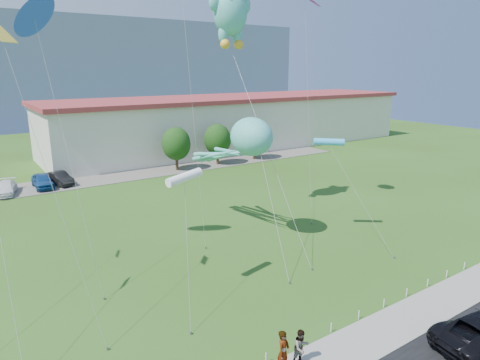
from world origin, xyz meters
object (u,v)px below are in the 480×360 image
Objects in this scene: pedestrian_right at (301,347)px; parked_car_white at (5,188)px; pedestrian_left at (283,352)px; parked_car_black at (60,178)px; octopus_kite at (242,144)px; warehouse at (238,121)px; parked_car_blue at (42,181)px; teddy_bear_kite at (230,6)px.

pedestrian_right is 37.05m from parked_car_white.
parked_car_black is (-0.98, 37.18, -0.30)m from pedestrian_left.
octopus_kite is at bearing 37.04° from pedestrian_left.
parked_car_blue is at bearing -163.40° from warehouse.
parked_car_white is at bearing -171.33° from parked_car_blue.
parked_car_white is 5.48m from parked_car_black.
teddy_bear_kite reaches higher than pedestrian_left.
pedestrian_right is at bearing -114.41° from teddy_bear_kite.
parked_car_blue is at bearing 177.73° from parked_car_black.
pedestrian_left is (-28.83, -46.24, -3.06)m from warehouse.
warehouse is 54.58m from pedestrian_left.
parked_car_white is (-35.22, -9.96, -3.43)m from warehouse.
warehouse is 36.72m from teddy_bear_kite.
teddy_bear_kite is (9.19, 18.08, 16.08)m from pedestrian_left.
pedestrian_left is 0.45× the size of parked_car_black.
pedestrian_left is 36.84m from parked_car_white.
parked_car_blue is at bearing 69.36° from pedestrian_left.
warehouse is at bearing 33.08° from pedestrian_left.
parked_car_black is at bearing -163.09° from warehouse.
pedestrian_left is 0.10× the size of teddy_bear_kite.
warehouse is at bearing 16.80° from parked_car_blue.
pedestrian_left reaches higher than parked_car_blue.
parked_car_blue is at bearing 22.86° from parked_car_white.
pedestrian_right is 25.67m from teddy_bear_kite.
pedestrian_right is 0.37× the size of parked_car_white.
warehouse reaches higher than parked_car_white.
warehouse is 36.76m from parked_car_white.
pedestrian_left is 0.15× the size of octopus_kite.
octopus_kite is at bearing -45.16° from parked_car_white.
pedestrian_right reaches higher than parked_car_black.
parked_car_white is 1.03× the size of parked_car_black.
parked_car_blue is 1.05× the size of parked_car_black.
parked_car_black is 27.14m from teddy_bear_kite.
teddy_bear_kite is at bearing 70.13° from pedestrian_right.
teddy_bear_kite is (15.58, -18.20, 16.44)m from parked_car_white.
pedestrian_left reaches higher than pedestrian_right.
parked_car_white is (-7.36, 36.31, -0.21)m from pedestrian_right.
warehouse reaches higher than parked_car_blue.
octopus_kite reaches higher than parked_car_black.
parked_car_blue is at bearing 122.60° from teddy_bear_kite.
teddy_bear_kite reaches higher than octopus_kite.
warehouse is 14.22× the size of parked_car_black.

